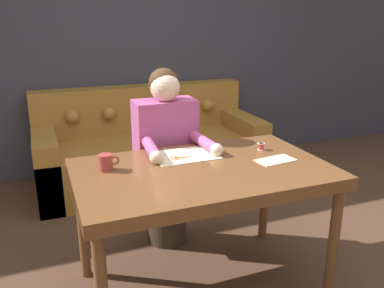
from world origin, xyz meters
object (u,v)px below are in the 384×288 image
(couch, at_px, (149,150))
(person, at_px, (166,159))
(dining_table, at_px, (203,180))
(scissors, at_px, (183,158))
(thread_spool, at_px, (261,146))
(mug, at_px, (106,162))

(couch, bearing_deg, person, -99.44)
(dining_table, distance_m, scissors, 0.21)
(dining_table, distance_m, thread_spool, 0.49)
(person, bearing_deg, thread_spool, -41.37)
(couch, relative_size, person, 1.69)
(person, relative_size, mug, 11.01)
(dining_table, height_order, thread_spool, thread_spool)
(couch, xyz_separation_m, thread_spool, (0.29, -1.58, 0.48))
(dining_table, height_order, scissors, scissors)
(mug, distance_m, thread_spool, 0.96)
(dining_table, height_order, mug, mug)
(couch, height_order, scissors, couch)
(mug, bearing_deg, scissors, 4.02)
(dining_table, relative_size, couch, 0.66)
(person, bearing_deg, scissors, -93.23)
(couch, height_order, mug, couch)
(couch, relative_size, mug, 18.65)
(scissors, relative_size, mug, 2.00)
(mug, bearing_deg, dining_table, -17.07)
(dining_table, height_order, person, person)
(couch, distance_m, scissors, 1.62)
(person, bearing_deg, dining_table, -87.18)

